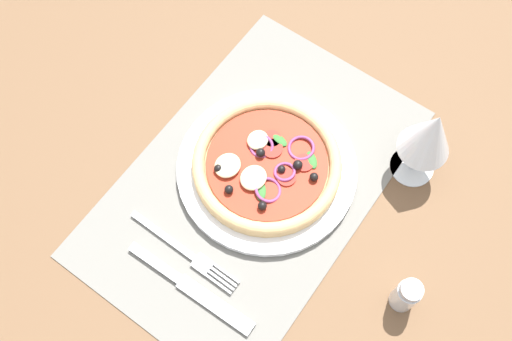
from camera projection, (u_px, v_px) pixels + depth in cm
name	position (u px, v px, depth cm)	size (l,w,h in cm)	color
ground_plane	(253.00, 185.00, 86.86)	(190.00, 140.00, 2.40)	brown
placemat	(253.00, 181.00, 85.58)	(50.49, 32.05, 0.40)	slate
plate	(267.00, 169.00, 85.50)	(25.98, 25.98, 1.19)	white
pizza	(267.00, 164.00, 83.93)	(21.33, 21.33, 2.69)	tan
fork	(189.00, 254.00, 80.71)	(2.22, 18.01, 0.44)	silver
knife	(191.00, 288.00, 78.79)	(2.28, 20.03, 0.62)	silver
wine_glass	(430.00, 135.00, 77.53)	(7.20, 7.20, 14.90)	silver
pepper_shaker	(406.00, 295.00, 75.79)	(3.20, 3.20, 6.70)	silver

